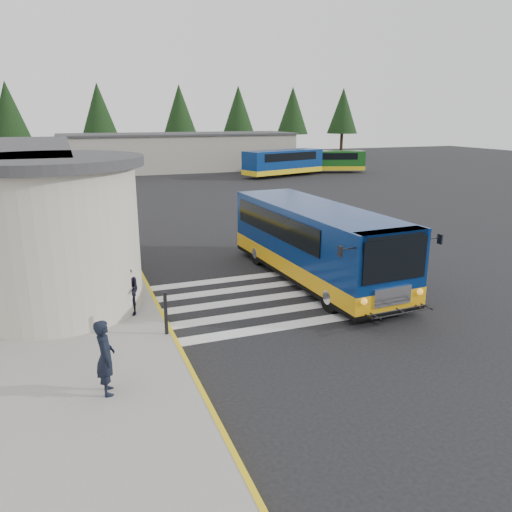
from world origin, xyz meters
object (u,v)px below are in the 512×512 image
object	(u,v)px
pedestrian_a	(105,357)
far_bus_a	(283,162)
bollard	(166,313)
far_bus_b	(328,160)
transit_bus	(315,245)
pedestrian_b	(128,290)

from	to	relation	value
pedestrian_a	far_bus_a	bearing A→B (deg)	-29.29
bollard	far_bus_a	bearing A→B (deg)	61.50
pedestrian_a	far_bus_b	bearing A→B (deg)	-34.78
pedestrian_a	far_bus_a	xyz separation A→B (m)	(20.83, 37.64, 0.49)
transit_bus	bollard	distance (m)	7.19
bollard	far_bus_a	distance (m)	39.83
pedestrian_a	bollard	bearing A→B (deg)	-34.99
pedestrian_a	bollard	size ratio (longest dim) A/B	1.39
far_bus_b	transit_bus	bearing A→B (deg)	168.34
transit_bus	far_bus_b	xyz separation A→B (m)	(18.73, 33.30, -0.03)
transit_bus	bollard	size ratio (longest dim) A/B	8.15
pedestrian_a	pedestrian_b	size ratio (longest dim) A/B	1.09
transit_bus	pedestrian_a	world-z (taller)	transit_bus
bollard	far_bus_a	size ratio (longest dim) A/B	0.13
transit_bus	far_bus_b	world-z (taller)	transit_bus
transit_bus	pedestrian_a	bearing A→B (deg)	-146.95
transit_bus	far_bus_b	distance (m)	38.20
pedestrian_b	bollard	world-z (taller)	pedestrian_b
transit_bus	pedestrian_b	xyz separation A→B (m)	(-7.17, -1.46, -0.42)
transit_bus	pedestrian_a	distance (m)	10.12
bollard	far_bus_b	xyz separation A→B (m)	(25.09, 36.60, 0.56)
pedestrian_a	pedestrian_b	bearing A→B (deg)	-13.17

